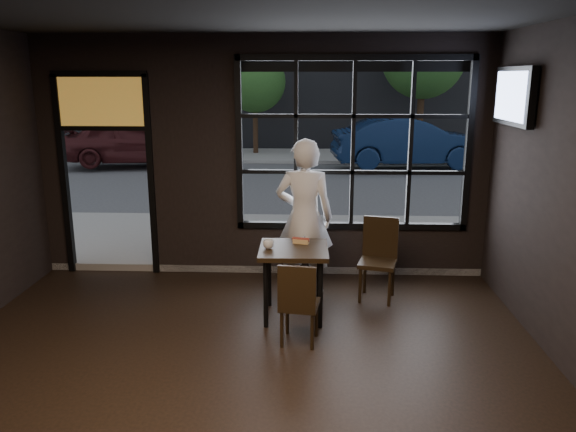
{
  "coord_description": "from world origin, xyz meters",
  "views": [
    {
      "loc": [
        0.65,
        -3.88,
        2.68
      ],
      "look_at": [
        0.4,
        2.2,
        1.15
      ],
      "focal_mm": 35.0,
      "sensor_mm": 36.0,
      "label": 1
    }
  ],
  "objects_px": {
    "chair_near": "(300,302)",
    "man": "(304,217)",
    "navy_car": "(409,142)",
    "cafe_table": "(294,282)"
  },
  "relations": [
    {
      "from": "chair_near",
      "to": "navy_car",
      "type": "xyz_separation_m",
      "value": [
        2.91,
        10.99,
        0.38
      ]
    },
    {
      "from": "chair_near",
      "to": "man",
      "type": "bearing_deg",
      "value": -83.06
    },
    {
      "from": "chair_near",
      "to": "navy_car",
      "type": "bearing_deg",
      "value": -96.74
    },
    {
      "from": "cafe_table",
      "to": "navy_car",
      "type": "xyz_separation_m",
      "value": [
        2.99,
        10.35,
        0.4
      ]
    },
    {
      "from": "navy_car",
      "to": "chair_near",
      "type": "bearing_deg",
      "value": 159.16
    },
    {
      "from": "man",
      "to": "navy_car",
      "type": "relative_size",
      "value": 0.45
    },
    {
      "from": "man",
      "to": "chair_near",
      "type": "bearing_deg",
      "value": 92.56
    },
    {
      "from": "cafe_table",
      "to": "chair_near",
      "type": "relative_size",
      "value": 0.93
    },
    {
      "from": "chair_near",
      "to": "navy_car",
      "type": "distance_m",
      "value": 11.37
    },
    {
      "from": "chair_near",
      "to": "navy_car",
      "type": "relative_size",
      "value": 0.2
    }
  ]
}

